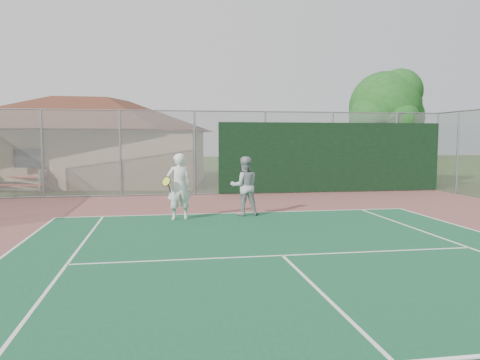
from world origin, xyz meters
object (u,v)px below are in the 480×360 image
Objects in this scene: bleachers at (21,179)px; player_white_front at (179,187)px; player_grey_back at (244,187)px; clubhouse at (93,132)px; tree at (387,110)px.

player_white_front is (6.78, -8.88, 0.44)m from bleachers.
player_grey_back reaches higher than bleachers.
bleachers is at bearing -61.21° from player_white_front.
clubhouse is 13.03m from player_white_front.
player_grey_back is at bearing -176.80° from player_white_front.
tree is (14.36, -4.40, 1.06)m from clubhouse.
clubhouse is 4.25× the size of bleachers.
player_white_front is at bearing -63.07° from clubhouse.
clubhouse reaches higher than player_white_front.
bleachers is 0.55× the size of tree.
clubhouse reaches higher than player_grey_back.
tree reaches higher than player_grey_back.
player_white_front is (4.03, -12.27, -1.73)m from clubhouse.
bleachers is 12.19m from player_grey_back.
clubhouse is 2.35× the size of tree.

